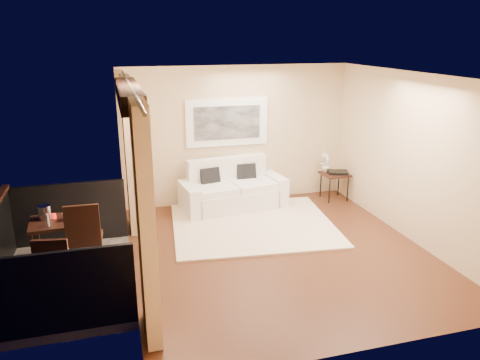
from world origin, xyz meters
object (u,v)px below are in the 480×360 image
object	(u,v)px
side_table	(335,176)
ice_bucket	(45,212)
orchid	(326,162)
bistro_table	(54,226)
sofa	(232,191)
balcony_chair_far	(84,233)
balcony_chair_near	(51,274)

from	to	relation	value
side_table	ice_bucket	xyz separation A→B (m)	(-5.31, -1.56, 0.36)
orchid	bistro_table	bearing A→B (deg)	-160.50
sofa	balcony_chair_far	xyz separation A→B (m)	(-2.64, -2.02, 0.29)
sofa	bistro_table	bearing A→B (deg)	-157.29
balcony_chair_near	orchid	bearing A→B (deg)	40.68
sofa	ice_bucket	bearing A→B (deg)	-159.68
sofa	orchid	size ratio (longest dim) A/B	4.69
side_table	ice_bucket	bearing A→B (deg)	-163.61
side_table	bistro_table	distance (m)	5.46
side_table	balcony_chair_far	world-z (taller)	balcony_chair_far
side_table	bistro_table	xyz separation A→B (m)	(-5.20, -1.67, 0.17)
balcony_chair_near	ice_bucket	distance (m)	1.38
sofa	ice_bucket	xyz separation A→B (m)	(-3.17, -1.65, 0.51)
side_table	balcony_chair_near	world-z (taller)	balcony_chair_near
side_table	orchid	bearing A→B (deg)	145.10
balcony_chair_far	balcony_chair_near	distance (m)	1.04
bistro_table	ice_bucket	world-z (taller)	ice_bucket
side_table	bistro_table	size ratio (longest dim) A/B	0.74
side_table	balcony_chair_near	xyz separation A→B (m)	(-5.13, -2.90, 0.06)
balcony_chair_far	ice_bucket	distance (m)	0.68
side_table	orchid	world-z (taller)	orchid
sofa	bistro_table	xyz separation A→B (m)	(-3.06, -1.76, 0.33)
sofa	balcony_chair_far	bearing A→B (deg)	-149.87
side_table	orchid	distance (m)	0.34
sofa	ice_bucket	world-z (taller)	sofa
bistro_table	ice_bucket	xyz separation A→B (m)	(-0.11, 0.11, 0.18)
side_table	ice_bucket	distance (m)	5.55
sofa	balcony_chair_near	xyz separation A→B (m)	(-2.99, -2.99, 0.22)
balcony_chair_near	bistro_table	bearing A→B (deg)	102.48
side_table	balcony_chair_far	xyz separation A→B (m)	(-4.79, -1.93, 0.13)
sofa	ice_bucket	size ratio (longest dim) A/B	10.40
bistro_table	balcony_chair_far	world-z (taller)	balcony_chair_far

